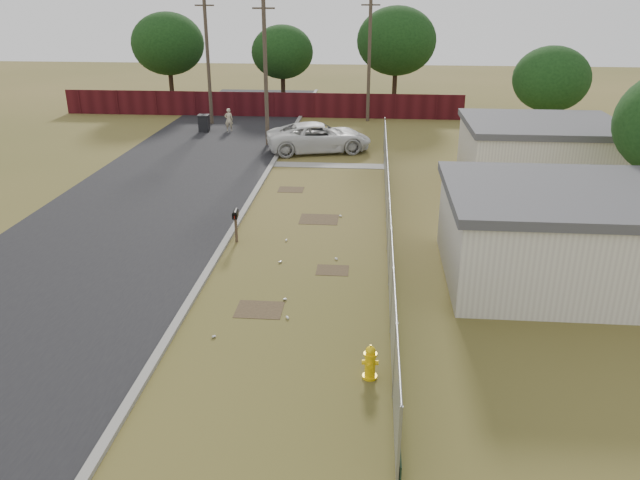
# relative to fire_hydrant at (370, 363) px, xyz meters

# --- Properties ---
(ground) EXTENTS (120.00, 120.00, 0.00)m
(ground) POSITION_rel_fire_hydrant_xyz_m (-2.54, 8.24, -0.43)
(ground) COLOR brown
(ground) RESTS_ON ground
(street) EXTENTS (15.10, 60.00, 0.12)m
(street) POSITION_rel_fire_hydrant_xyz_m (-9.30, 16.29, -0.42)
(street) COLOR black
(street) RESTS_ON ground
(chainlink_fence) EXTENTS (0.10, 27.06, 2.02)m
(chainlink_fence) POSITION_rel_fire_hydrant_xyz_m (0.58, 9.27, 0.36)
(chainlink_fence) COLOR gray
(chainlink_fence) RESTS_ON ground
(privacy_fence) EXTENTS (30.00, 0.12, 1.80)m
(privacy_fence) POSITION_rel_fire_hydrant_xyz_m (-8.54, 33.24, 0.47)
(privacy_fence) COLOR #410E12
(privacy_fence) RESTS_ON ground
(utility_poles) EXTENTS (12.60, 8.24, 9.00)m
(utility_poles) POSITION_rel_fire_hydrant_xyz_m (-6.21, 28.91, 4.26)
(utility_poles) COLOR #4B3D32
(utility_poles) RESTS_ON ground
(houses) EXTENTS (9.30, 17.24, 3.10)m
(houses) POSITION_rel_fire_hydrant_xyz_m (7.16, 11.37, 1.13)
(houses) COLOR silver
(houses) RESTS_ON ground
(horizon_trees) EXTENTS (33.32, 31.94, 7.78)m
(horizon_trees) POSITION_rel_fire_hydrant_xyz_m (-1.70, 31.80, 4.19)
(horizon_trees) COLOR #2F2015
(horizon_trees) RESTS_ON ground
(fire_hydrant) EXTENTS (0.42, 0.41, 0.93)m
(fire_hydrant) POSITION_rel_fire_hydrant_xyz_m (0.00, 0.00, 0.00)
(fire_hydrant) COLOR yellow
(fire_hydrant) RESTS_ON ground
(mailbox) EXTENTS (0.24, 0.56, 1.29)m
(mailbox) POSITION_rel_fire_hydrant_xyz_m (-5.14, 8.48, 0.58)
(mailbox) COLOR brown
(mailbox) RESTS_ON ground
(pickup_truck) EXTENTS (6.61, 4.32, 1.69)m
(pickup_truck) POSITION_rel_fire_hydrant_xyz_m (-3.26, 22.90, 0.41)
(pickup_truck) COLOR silver
(pickup_truck) RESTS_ON ground
(pedestrian) EXTENTS (0.62, 0.47, 1.53)m
(pedestrian) POSITION_rel_fire_hydrant_xyz_m (-9.79, 27.97, 0.33)
(pedestrian) COLOR #C9B794
(pedestrian) RESTS_ON ground
(trash_bin) EXTENTS (0.77, 0.81, 1.13)m
(trash_bin) POSITION_rel_fire_hydrant_xyz_m (-11.43, 27.72, 0.14)
(trash_bin) COLOR black
(trash_bin) RESTS_ON ground
(scattered_litter) EXTENTS (3.16, 10.23, 0.07)m
(scattered_litter) POSITION_rel_fire_hydrant_xyz_m (-2.65, 6.06, -0.39)
(scattered_litter) COLOR silver
(scattered_litter) RESTS_ON ground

